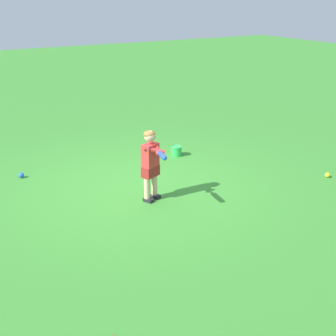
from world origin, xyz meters
TOP-DOWN VIEW (x-y plane):
  - ground_plane at (0.00, 0.00)m, footprint 40.00×40.00m
  - child_batter at (0.55, -0.05)m, footprint 0.76×0.32m
  - play_ball_midfield at (-1.34, -1.53)m, footprint 0.09×0.09m
  - play_ball_far_left at (1.24, 2.95)m, footprint 0.08×0.08m
  - toy_bucket at (-0.99, 1.31)m, footprint 0.22×0.22m

SIDE VIEW (x-z plane):
  - ground_plane at x=0.00m, z-range 0.00..0.00m
  - play_ball_far_left at x=1.24m, z-range 0.00..0.08m
  - play_ball_midfield at x=-1.34m, z-range 0.00..0.09m
  - toy_bucket at x=-0.99m, z-range 0.00..0.19m
  - child_batter at x=0.55m, z-range 0.11..1.19m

